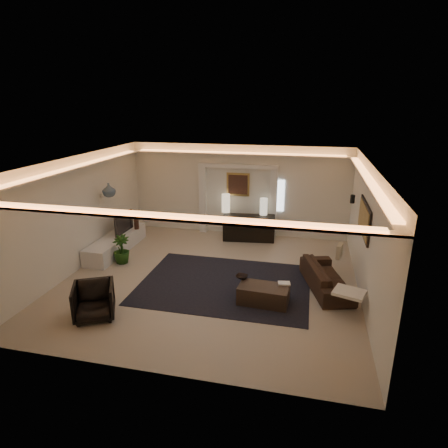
% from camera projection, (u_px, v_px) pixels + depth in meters
% --- Properties ---
extents(floor, '(7.00, 7.00, 0.00)m').
position_uv_depth(floor, '(211.00, 279.00, 9.38)').
color(floor, gray).
rests_on(floor, ground).
extents(ceiling, '(7.00, 7.00, 0.00)m').
position_uv_depth(ceiling, '(209.00, 162.00, 8.48)').
color(ceiling, white).
rests_on(ceiling, ground).
extents(wall_back, '(7.00, 0.00, 7.00)m').
position_uv_depth(wall_back, '(238.00, 190.00, 12.18)').
color(wall_back, silver).
rests_on(wall_back, ground).
extents(wall_front, '(7.00, 0.00, 7.00)m').
position_uv_depth(wall_front, '(150.00, 293.00, 5.69)').
color(wall_front, silver).
rests_on(wall_front, ground).
extents(wall_left, '(0.00, 7.00, 7.00)m').
position_uv_depth(wall_left, '(78.00, 214.00, 9.68)').
color(wall_left, silver).
rests_on(wall_left, ground).
extents(wall_right, '(0.00, 7.00, 7.00)m').
position_uv_depth(wall_right, '(366.00, 234.00, 8.19)').
color(wall_right, silver).
rests_on(wall_right, ground).
extents(cove_soffit, '(7.00, 7.00, 0.04)m').
position_uv_depth(cove_soffit, '(209.00, 174.00, 8.57)').
color(cove_soffit, silver).
rests_on(cove_soffit, ceiling).
extents(daylight_slit, '(0.25, 0.03, 1.00)m').
position_uv_depth(daylight_slit, '(280.00, 196.00, 11.90)').
color(daylight_slit, white).
rests_on(daylight_slit, wall_back).
extents(area_rug, '(4.00, 3.00, 0.01)m').
position_uv_depth(area_rug, '(225.00, 284.00, 9.11)').
color(area_rug, black).
rests_on(area_rug, ground).
extents(pilaster_left, '(0.22, 0.20, 2.20)m').
position_uv_depth(pilaster_left, '(203.00, 200.00, 12.44)').
color(pilaster_left, silver).
rests_on(pilaster_left, ground).
extents(pilaster_right, '(0.22, 0.20, 2.20)m').
position_uv_depth(pilaster_right, '(273.00, 204.00, 11.95)').
color(pilaster_right, silver).
rests_on(pilaster_right, ground).
extents(alcove_header, '(2.52, 0.20, 0.12)m').
position_uv_depth(alcove_header, '(238.00, 166.00, 11.84)').
color(alcove_header, silver).
rests_on(alcove_header, wall_back).
extents(painting_frame, '(0.74, 0.04, 0.74)m').
position_uv_depth(painting_frame, '(238.00, 184.00, 12.09)').
color(painting_frame, tan).
rests_on(painting_frame, wall_back).
extents(painting_canvas, '(0.62, 0.02, 0.62)m').
position_uv_depth(painting_canvas, '(238.00, 185.00, 12.06)').
color(painting_canvas, '#4C2D1E').
rests_on(painting_canvas, wall_back).
extents(art_panel_frame, '(0.04, 1.64, 0.74)m').
position_uv_depth(art_panel_frame, '(365.00, 219.00, 8.40)').
color(art_panel_frame, black).
rests_on(art_panel_frame, wall_right).
extents(art_panel_gold, '(0.02, 1.50, 0.62)m').
position_uv_depth(art_panel_gold, '(363.00, 219.00, 8.40)').
color(art_panel_gold, tan).
rests_on(art_panel_gold, wall_right).
extents(wall_sconce, '(0.12, 0.12, 0.22)m').
position_uv_depth(wall_sconce, '(352.00, 199.00, 10.18)').
color(wall_sconce, black).
rests_on(wall_sconce, wall_right).
extents(wall_niche, '(0.10, 0.55, 0.04)m').
position_uv_depth(wall_niche, '(107.00, 194.00, 10.90)').
color(wall_niche, silver).
rests_on(wall_niche, wall_left).
extents(console, '(1.64, 0.68, 0.80)m').
position_uv_depth(console, '(249.00, 228.00, 11.87)').
color(console, black).
rests_on(console, ground).
extents(lamp_left, '(0.33, 0.33, 0.58)m').
position_uv_depth(lamp_left, '(226.00, 203.00, 12.06)').
color(lamp_left, '#FFE8BD').
rests_on(lamp_left, console).
extents(lamp_right, '(0.31, 0.31, 0.52)m').
position_uv_depth(lamp_right, '(264.00, 206.00, 11.78)').
color(lamp_right, beige).
rests_on(lamp_right, console).
extents(media_ledge, '(0.67, 2.65, 0.50)m').
position_uv_depth(media_ledge, '(116.00, 244.00, 11.05)').
color(media_ledge, silver).
rests_on(media_ledge, ground).
extents(tv, '(1.01, 0.15, 0.58)m').
position_uv_depth(tv, '(121.00, 224.00, 11.20)').
color(tv, black).
rests_on(tv, media_ledge).
extents(figurine, '(0.15, 0.15, 0.39)m').
position_uv_depth(figurine, '(136.00, 224.00, 11.51)').
color(figurine, '#43271C').
rests_on(figurine, media_ledge).
extents(ginger_jar, '(0.41, 0.41, 0.38)m').
position_uv_depth(ginger_jar, '(109.00, 190.00, 10.42)').
color(ginger_jar, '#47626F').
rests_on(ginger_jar, wall_niche).
extents(plant, '(0.50, 0.50, 0.78)m').
position_uv_depth(plant, '(121.00, 249.00, 10.20)').
color(plant, '#1B3D0F').
rests_on(plant, ground).
extents(sofa, '(2.10, 1.29, 0.57)m').
position_uv_depth(sofa, '(327.00, 277.00, 8.82)').
color(sofa, '#54301E').
rests_on(sofa, ground).
extents(throw_blanket, '(0.72, 0.65, 0.06)m').
position_uv_depth(throw_blanket, '(349.00, 292.00, 7.57)').
color(throw_blanket, silver).
rests_on(throw_blanket, sofa).
extents(throw_pillow, '(0.19, 0.37, 0.36)m').
position_uv_depth(throw_pillow, '(339.00, 251.00, 9.65)').
color(throw_pillow, '#C2B18B').
rests_on(throw_pillow, sofa).
extents(coffee_table, '(1.10, 0.65, 0.40)m').
position_uv_depth(coffee_table, '(263.00, 295.00, 8.20)').
color(coffee_table, black).
rests_on(coffee_table, ground).
extents(bowl, '(0.32, 0.32, 0.06)m').
position_uv_depth(bowl, '(242.00, 276.00, 8.51)').
color(bowl, black).
rests_on(bowl, coffee_table).
extents(magazine, '(0.29, 0.23, 0.03)m').
position_uv_depth(magazine, '(284.00, 283.00, 8.23)').
color(magazine, white).
rests_on(magazine, coffee_table).
extents(armchair, '(1.05, 1.06, 0.73)m').
position_uv_depth(armchair, '(94.00, 301.00, 7.62)').
color(armchair, '#32251D').
rests_on(armchair, ground).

